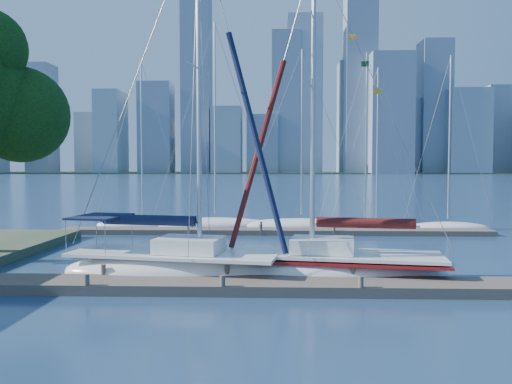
{
  "coord_description": "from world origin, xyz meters",
  "views": [
    {
      "loc": [
        1.81,
        -18.77,
        4.77
      ],
      "look_at": [
        1.06,
        4.0,
        3.58
      ],
      "focal_mm": 35.0,
      "sensor_mm": 36.0,
      "label": 1
    }
  ],
  "objects": [
    {
      "name": "near_dock",
      "position": [
        0.0,
        0.0,
        0.2
      ],
      "size": [
        26.0,
        2.0,
        0.4
      ],
      "primitive_type": "cube",
      "color": "brown",
      "rests_on": "ground"
    },
    {
      "name": "ground",
      "position": [
        0.0,
        0.0,
        0.0
      ],
      "size": [
        700.0,
        700.0,
        0.0
      ],
      "primitive_type": "plane",
      "color": "#162B48",
      "rests_on": "ground"
    },
    {
      "name": "bg_boat_0",
      "position": [
        -8.23,
        19.28,
        0.24
      ],
      "size": [
        7.37,
        2.12,
        13.14
      ],
      "rotation": [
        0.0,
        0.0,
        -0.02
      ],
      "color": "white",
      "rests_on": "ground"
    },
    {
      "name": "far_dock",
      "position": [
        2.0,
        16.0,
        0.18
      ],
      "size": [
        30.0,
        1.8,
        0.36
      ],
      "primitive_type": "cube",
      "color": "brown",
      "rests_on": "ground"
    },
    {
      "name": "bg_boat_3",
      "position": [
        8.74,
        18.55,
        0.26
      ],
      "size": [
        7.73,
        4.32,
        13.44
      ],
      "rotation": [
        0.0,
        0.0,
        0.31
      ],
      "color": "white",
      "rests_on": "ground"
    },
    {
      "name": "sailboat_maroon",
      "position": [
        4.56,
        2.24,
        1.05
      ],
      "size": [
        9.65,
        4.44,
        14.26
      ],
      "rotation": [
        0.0,
        0.0,
        -0.15
      ],
      "color": "white",
      "rests_on": "ground"
    },
    {
      "name": "skyline",
      "position": [
        18.07,
        290.48,
        35.69
      ],
      "size": [
        503.23,
        51.31,
        120.96
      ],
      "color": "slate",
      "rests_on": "ground"
    },
    {
      "name": "bg_boat_2",
      "position": [
        3.99,
        18.45,
        0.28
      ],
      "size": [
        9.72,
        3.0,
        13.74
      ],
      "rotation": [
        0.0,
        0.0,
        0.05
      ],
      "color": "white",
      "rests_on": "ground"
    },
    {
      "name": "far_shore",
      "position": [
        0.0,
        320.0,
        0.0
      ],
      "size": [
        800.0,
        100.0,
        1.5
      ],
      "primitive_type": "cube",
      "color": "#38472D",
      "rests_on": "ground"
    },
    {
      "name": "sailboat_navy",
      "position": [
        -2.34,
        2.12,
        1.16
      ],
      "size": [
        9.91,
        4.66,
        15.71
      ],
      "rotation": [
        0.0,
        0.0,
        -0.17
      ],
      "color": "white",
      "rests_on": "ground"
    },
    {
      "name": "bg_boat_5",
      "position": [
        14.66,
        18.02,
        0.26
      ],
      "size": [
        6.4,
        2.9,
        13.06
      ],
      "rotation": [
        0.0,
        0.0,
        -0.15
      ],
      "color": "white",
      "rests_on": "ground"
    },
    {
      "name": "bg_boat_1",
      "position": [
        -2.53,
        18.87,
        0.3
      ],
      "size": [
        9.39,
        2.66,
        15.88
      ],
      "rotation": [
        0.0,
        0.0,
        0.01
      ],
      "color": "white",
      "rests_on": "ground"
    },
    {
      "name": "bg_boat_4",
      "position": [
        9.64,
        18.86,
        0.24
      ],
      "size": [
        6.85,
        2.81,
        12.4
      ],
      "rotation": [
        0.0,
        0.0,
        -0.13
      ],
      "color": "white",
      "rests_on": "ground"
    }
  ]
}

